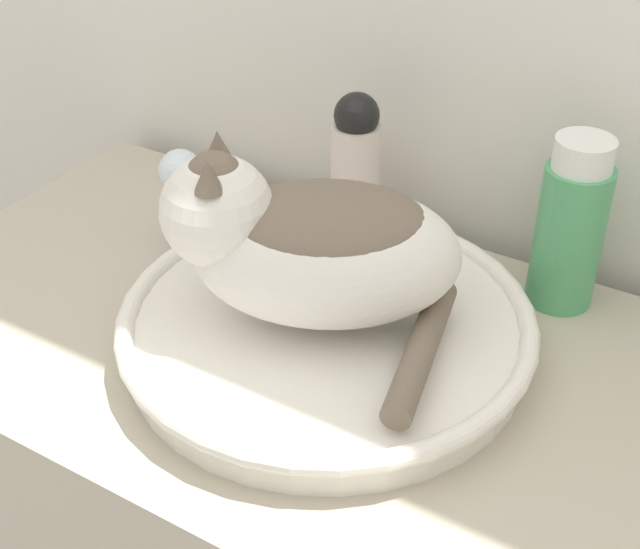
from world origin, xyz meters
The scene contains 5 objects.
sink_basin centered at (-0.04, 0.26, 0.84)m, with size 0.42×0.42×0.05m.
cat centered at (-0.05, 0.25, 0.95)m, with size 0.30×0.27×0.18m.
faucet centered at (-0.27, 0.34, 0.89)m, with size 0.14×0.07×0.15m.
lotion_bottle_white centered at (-0.12, 0.47, 0.91)m, with size 0.06×0.06×0.18m.
mouthwash_bottle centered at (0.14, 0.47, 0.91)m, with size 0.07×0.07×0.19m.
Camera 1 is at (0.32, -0.35, 1.40)m, focal length 50.00 mm.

